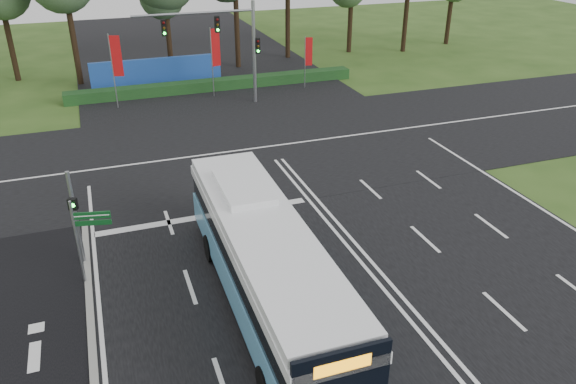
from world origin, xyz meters
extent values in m
plane|color=#2D4C19|center=(0.00, 0.00, 0.00)|extent=(120.00, 120.00, 0.00)
cube|color=black|center=(0.00, 0.00, 0.02)|extent=(20.00, 120.00, 0.04)
cube|color=black|center=(0.00, 12.00, 0.03)|extent=(120.00, 14.00, 0.05)
cube|color=gray|center=(-10.10, -3.00, 0.06)|extent=(0.25, 18.00, 0.12)
cube|color=#58A1CC|center=(-4.31, -1.99, 1.11)|extent=(2.71, 12.48, 1.14)
cube|color=black|center=(-4.31, -1.99, 0.59)|extent=(2.68, 12.42, 0.31)
cube|color=black|center=(-4.31, -1.99, 2.15)|extent=(2.60, 12.29, 0.99)
cube|color=white|center=(-4.31, -1.99, 2.77)|extent=(2.71, 12.48, 0.36)
cube|color=white|center=(-4.31, -1.99, 3.13)|extent=(2.65, 11.98, 0.36)
cube|color=white|center=(-4.29, 0.61, 3.45)|extent=(1.69, 3.13, 0.26)
cube|color=orange|center=(-4.37, -8.19, 2.93)|extent=(1.45, 0.07, 0.36)
cylinder|color=black|center=(-5.50, 1.55, 0.54)|extent=(0.30, 1.08, 1.08)
cylinder|color=black|center=(-3.06, 1.53, 0.54)|extent=(0.30, 1.08, 1.08)
cylinder|color=black|center=(-3.13, -5.94, 0.54)|extent=(0.30, 1.08, 1.08)
cylinder|color=gray|center=(-10.20, 2.98, 1.97)|extent=(0.16, 0.16, 3.93)
cube|color=black|center=(-10.20, 2.80, 2.70)|extent=(0.37, 0.31, 0.45)
sphere|color=#19F233|center=(-10.20, 2.70, 2.70)|extent=(0.16, 0.16, 0.16)
cylinder|color=gray|center=(-10.20, 1.57, 1.71)|extent=(0.10, 0.10, 3.43)
cube|color=#0B3E17|center=(-9.57, 1.44, 2.83)|extent=(1.27, 0.33, 0.26)
cube|color=#0B3E17|center=(-9.57, 1.44, 2.53)|extent=(1.27, 0.33, 0.19)
cube|color=white|center=(-9.57, 1.40, 2.83)|extent=(1.18, 0.26, 0.03)
cylinder|color=gray|center=(-7.43, 22.39, 2.55)|extent=(0.08, 0.08, 5.09)
cube|color=red|center=(-7.07, 22.28, 3.62)|extent=(0.66, 0.24, 2.72)
cylinder|color=gray|center=(-0.50, 22.84, 2.51)|extent=(0.08, 0.08, 5.01)
cube|color=red|center=(-0.15, 22.94, 3.56)|extent=(0.65, 0.22, 2.67)
cylinder|color=gray|center=(6.64, 22.69, 1.97)|extent=(0.06, 0.06, 3.95)
cube|color=red|center=(6.92, 22.63, 2.81)|extent=(0.52, 0.15, 2.10)
cylinder|color=gray|center=(2.00, 20.50, 3.50)|extent=(0.24, 0.24, 7.00)
cylinder|color=gray|center=(-2.00, 20.50, 6.40)|extent=(8.00, 0.16, 0.16)
cube|color=black|center=(-0.50, 20.50, 5.60)|extent=(0.32, 0.28, 1.05)
cube|color=black|center=(-4.00, 20.50, 5.60)|extent=(0.32, 0.28, 1.05)
cube|color=black|center=(2.25, 20.50, 4.00)|extent=(0.32, 0.28, 1.05)
cube|color=#143817|center=(0.00, 24.50, 0.40)|extent=(22.00, 1.20, 0.80)
cube|color=#1D479F|center=(-4.00, 27.00, 1.10)|extent=(10.00, 0.30, 2.20)
cylinder|color=black|center=(-14.49, 32.53, 4.04)|extent=(0.44, 0.44, 8.07)
cylinder|color=black|center=(-9.72, 29.61, 4.56)|extent=(0.44, 0.44, 9.12)
cylinder|color=black|center=(-2.22, 31.74, 3.52)|extent=(0.44, 0.44, 7.04)
cylinder|color=black|center=(3.47, 30.70, 4.53)|extent=(0.44, 0.44, 9.07)
cylinder|color=black|center=(8.76, 32.60, 4.31)|extent=(0.44, 0.44, 8.62)
cylinder|color=black|center=(15.15, 32.85, 3.46)|extent=(0.44, 0.44, 6.92)
cylinder|color=black|center=(20.26, 31.32, 4.07)|extent=(0.44, 0.44, 8.14)
cylinder|color=black|center=(26.21, 32.86, 3.48)|extent=(0.44, 0.44, 6.95)
camera|label=1|loc=(-8.83, -16.99, 12.35)|focal=35.00mm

